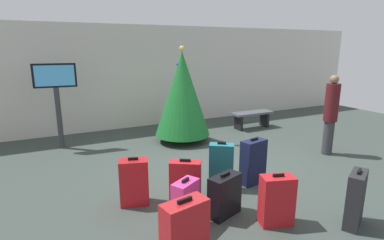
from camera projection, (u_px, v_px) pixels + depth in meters
ground_plane at (220, 174)px, 5.70m from camera, size 16.00×16.00×0.00m
back_wall at (149, 76)px, 9.00m from camera, size 16.00×0.20×2.94m
holiday_tree at (182, 94)px, 7.39m from camera, size 1.35×1.35×2.36m
flight_info_kiosk at (56, 89)px, 6.84m from camera, size 0.92×0.16×1.97m
waiting_bench at (252, 116)px, 8.84m from camera, size 1.24×0.44×0.48m
traveller_0 at (331, 113)px, 6.54m from camera, size 0.40×0.40×1.76m
suitcase_0 at (186, 205)px, 3.93m from camera, size 0.42×0.36×0.70m
suitcase_1 at (277, 200)px, 4.02m from camera, size 0.48×0.36×0.72m
suitcase_2 at (134, 182)px, 4.54m from camera, size 0.48×0.37×0.74m
suitcase_3 at (253, 162)px, 5.22m from camera, size 0.49×0.31×0.82m
suitcase_4 at (185, 235)px, 3.20m from camera, size 0.54×0.33×0.82m
suitcase_5 at (185, 182)px, 4.56m from camera, size 0.50×0.41×0.71m
suitcase_6 at (225, 196)px, 4.23m from camera, size 0.55×0.38×0.64m
suitcase_7 at (355, 199)px, 3.97m from camera, size 0.49×0.37×0.79m
suitcase_8 at (221, 167)px, 5.01m from camera, size 0.44×0.39×0.82m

